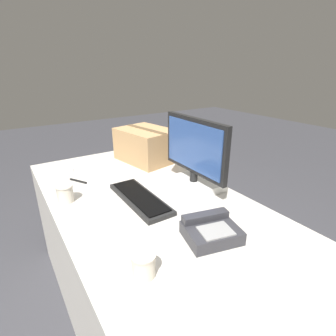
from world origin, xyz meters
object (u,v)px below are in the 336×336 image
(desk_phone, at_px, (211,231))
(paper_cup_left, at_px, (65,194))
(keyboard, at_px, (140,198))
(cardboard_box, at_px, (146,145))
(spoon, at_px, (73,169))
(monitor, at_px, (194,161))
(paper_cup_right, at_px, (144,265))
(pen_marker, at_px, (78,181))

(desk_phone, bearing_deg, paper_cup_left, -132.55)
(keyboard, distance_m, cardboard_box, 0.62)
(spoon, height_order, cardboard_box, cardboard_box)
(monitor, relative_size, paper_cup_left, 5.26)
(paper_cup_right, height_order, spoon, paper_cup_right)
(paper_cup_left, height_order, pen_marker, paper_cup_left)
(monitor, distance_m, keyboard, 0.36)
(desk_phone, distance_m, pen_marker, 0.89)
(desk_phone, relative_size, paper_cup_left, 2.65)
(desk_phone, bearing_deg, spoon, -151.84)
(monitor, distance_m, spoon, 0.84)
(monitor, height_order, paper_cup_right, monitor)
(keyboard, distance_m, paper_cup_left, 0.38)
(keyboard, distance_m, pen_marker, 0.45)
(monitor, xyz_separation_m, paper_cup_right, (0.44, -0.55, -0.12))
(paper_cup_left, height_order, cardboard_box, cardboard_box)
(cardboard_box, bearing_deg, desk_phone, -13.55)
(keyboard, bearing_deg, paper_cup_right, -25.74)
(desk_phone, relative_size, pen_marker, 2.10)
(cardboard_box, bearing_deg, monitor, -0.23)
(cardboard_box, xyz_separation_m, pen_marker, (0.12, -0.53, -0.11))
(monitor, bearing_deg, desk_phone, -29.49)
(pen_marker, bearing_deg, spoon, 142.78)
(cardboard_box, bearing_deg, spoon, -101.73)
(paper_cup_left, distance_m, cardboard_box, 0.73)
(monitor, bearing_deg, paper_cup_left, -109.11)
(spoon, bearing_deg, paper_cup_left, -179.89)
(desk_phone, xyz_separation_m, pen_marker, (-0.84, -0.30, -0.03))
(monitor, xyz_separation_m, keyboard, (-0.03, -0.32, -0.15))
(monitor, bearing_deg, pen_marker, -129.66)
(monitor, height_order, desk_phone, monitor)
(paper_cup_right, relative_size, spoon, 0.60)
(paper_cup_left, relative_size, cardboard_box, 0.21)
(desk_phone, xyz_separation_m, spoon, (-1.06, -0.27, -0.03))
(monitor, bearing_deg, cardboard_box, 179.77)
(keyboard, bearing_deg, spoon, -164.01)
(keyboard, bearing_deg, paper_cup_left, -120.84)
(spoon, relative_size, cardboard_box, 0.31)
(paper_cup_right, distance_m, pen_marker, 0.87)
(paper_cup_left, distance_m, spoon, 0.46)
(monitor, height_order, pen_marker, monitor)
(monitor, bearing_deg, spoon, -142.71)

